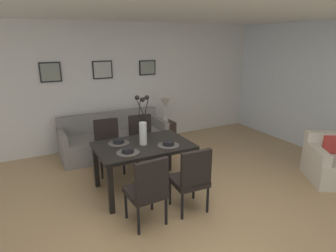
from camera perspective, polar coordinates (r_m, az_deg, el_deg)
The scene contains 22 objects.
ground_plane at distance 3.82m, azimuth 3.65°, elevation -18.86°, with size 9.00×9.00×0.00m, color tan.
back_wall_panel at distance 6.18m, azimuth -11.78°, elevation 7.96°, with size 9.00×0.10×2.60m, color silver.
ceiling_panel at distance 3.47m, azimuth 0.87°, elevation 23.70°, with size 9.00×7.20×0.08m, color white.
dining_table at distance 4.27m, azimuth -4.99°, elevation -4.81°, with size 1.40×0.93×0.74m.
dining_chair_near_left at distance 3.51m, azimuth -4.08°, elevation -12.46°, with size 0.47×0.47×0.92m.
dining_chair_near_right at distance 5.02m, azimuth -11.98°, elevation -3.46°, with size 0.46×0.46×0.92m.
dining_chair_far_left at distance 3.77m, azimuth 4.81°, elevation -10.29°, with size 0.46×0.46×0.92m.
dining_chair_far_right at distance 5.21m, azimuth -5.25°, elevation -2.39°, with size 0.47×0.47×0.92m.
centerpiece_vase at distance 4.15m, azimuth -5.11°, elevation -0.04°, with size 0.21×0.23×0.73m.
placemat_near_left at distance 3.96m, azimuth -8.10°, elevation -5.33°, with size 0.32×0.32×0.01m, color #4C4742.
bowl_near_left at distance 3.94m, azimuth -8.13°, elevation -4.83°, with size 0.17×0.17×0.07m.
placemat_near_right at distance 4.33m, azimuth -9.94°, elevation -3.42°, with size 0.32×0.32×0.01m, color #4C4742.
bowl_near_right at distance 4.32m, azimuth -9.97°, elevation -2.96°, with size 0.17×0.17×0.07m.
placemat_far_left at distance 4.18m, azimuth 0.08°, elevation -3.89°, with size 0.32×0.32×0.01m, color #4C4742.
bowl_far_left at distance 4.17m, azimuth 0.08°, elevation -3.41°, with size 0.17×0.17×0.07m.
sofa at distance 5.88m, azimuth -10.91°, elevation -2.75°, with size 2.08×0.84×0.80m.
side_table at distance 6.24m, azimuth -0.53°, elevation -1.43°, with size 0.36×0.36×0.52m, color #33261E.
table_lamp at distance 6.07m, azimuth -0.54°, elevation 4.24°, with size 0.22×0.22×0.51m.
armchair at distance 5.42m, azimuth 30.67°, elevation -6.58°, with size 1.10×1.10×0.75m.
framed_picture_left at distance 5.87m, azimuth -22.71°, elevation 10.01°, with size 0.39×0.03×0.38m.
framed_picture_center at distance 6.03m, azimuth -13.11°, elevation 11.03°, with size 0.41×0.03×0.37m.
framed_picture_right at distance 6.35m, azimuth -4.19°, elevation 11.69°, with size 0.38×0.03×0.32m.
Camera 1 is at (-1.61, -2.64, 2.24)m, focal length 30.12 mm.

